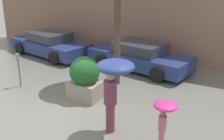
{
  "coord_description": "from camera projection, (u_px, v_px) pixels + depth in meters",
  "views": [
    {
      "loc": [
        4.92,
        -5.82,
        4.08
      ],
      "look_at": [
        1.0,
        1.6,
        1.05
      ],
      "focal_mm": 45.0,
      "sensor_mm": 36.0,
      "label": 1
    }
  ],
  "objects": [
    {
      "name": "person_adult",
      "position": [
        114.0,
        78.0,
        6.92
      ],
      "size": [
        0.95,
        0.95,
        2.01
      ],
      "rotation": [
        0.0,
        0.0,
        -0.09
      ],
      "color": "brown",
      "rests_on": "ground"
    },
    {
      "name": "ground_plane",
      "position": [
        58.0,
        114.0,
        8.39
      ],
      "size": [
        40.0,
        40.0,
        0.0
      ],
      "primitive_type": "plane",
      "color": "slate"
    },
    {
      "name": "parked_car_far",
      "position": [
        50.0,
        44.0,
        13.96
      ],
      "size": [
        4.54,
        2.56,
        1.16
      ],
      "rotation": [
        0.0,
        0.0,
        1.37
      ],
      "color": "navy",
      "rests_on": "ground"
    },
    {
      "name": "planter_box",
      "position": [
        85.0,
        78.0,
        9.16
      ],
      "size": [
        1.03,
        0.99,
        1.45
      ],
      "color": "gray",
      "rests_on": "ground"
    },
    {
      "name": "parking_meter",
      "position": [
        18.0,
        63.0,
        10.02
      ],
      "size": [
        0.14,
        0.14,
        1.26
      ],
      "color": "#595B60",
      "rests_on": "ground"
    },
    {
      "name": "parked_car_near",
      "position": [
        139.0,
        56.0,
        12.01
      ],
      "size": [
        4.69,
        2.54,
        1.16
      ],
      "rotation": [
        0.0,
        0.0,
        1.39
      ],
      "color": "navy",
      "rests_on": "ground"
    },
    {
      "name": "person_child",
      "position": [
        165.0,
        113.0,
        6.46
      ],
      "size": [
        0.56,
        0.56,
        1.24
      ],
      "rotation": [
        0.0,
        0.0,
        -0.71
      ],
      "color": "#B76684",
      "rests_on": "ground"
    }
  ]
}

